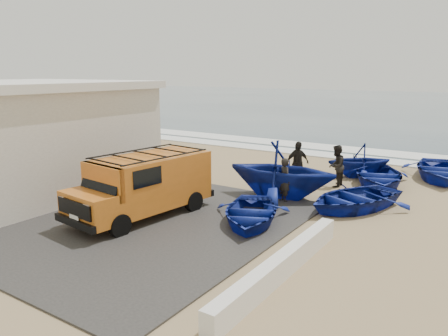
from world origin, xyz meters
The scene contains 17 objects.
ground centered at (0.00, 0.00, 0.00)m, with size 160.00×160.00×0.00m, color #9F855C.
slab centered at (-2.00, -2.00, 0.03)m, with size 12.00×10.00×0.05m, color #383634.
ocean centered at (0.00, 56.00, 0.00)m, with size 180.00×88.00×0.01m, color #385166.
surf_line centered at (0.00, 12.00, 0.03)m, with size 180.00×1.60×0.06m, color white.
surf_wash centered at (0.00, 14.50, 0.02)m, with size 180.00×2.20×0.04m, color white.
building centered at (-7.50, -2.00, 2.16)m, with size 8.40×9.40×4.30m.
parapet centered at (5.00, -3.00, 0.28)m, with size 0.35×6.00×0.55m, color silver.
van centered at (-0.69, -1.53, 1.13)m, with size 2.44×5.07×2.09m.
boat_near_left centered at (2.57, -0.27, 0.36)m, with size 2.47×3.46×0.72m, color navy.
boat_near_right centered at (4.81, 2.99, 0.40)m, with size 2.77×3.87×0.80m, color navy.
boat_mid_left centered at (2.07, 2.92, 1.08)m, with size 3.54×4.10×2.16m, color navy.
boat_mid_right centered at (4.69, 6.77, 0.41)m, with size 2.84×3.98×0.82m, color navy.
boat_far_left centered at (3.55, 7.87, 0.77)m, with size 2.51×2.91×1.53m, color navy.
boat_far_right centered at (6.70, 9.34, 0.44)m, with size 3.06×4.28×0.89m, color navy.
fisherman_front centered at (2.45, 2.48, 0.82)m, with size 0.60×0.39×1.64m, color black.
fisherman_middle centered at (3.25, 5.63, 0.87)m, with size 0.85×0.66×1.74m, color black.
fisherman_back centered at (1.75, 5.10, 0.92)m, with size 1.07×0.45×1.83m, color black.
Camera 1 is at (9.05, -11.58, 4.69)m, focal length 35.00 mm.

